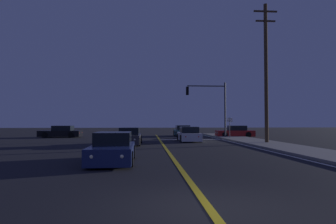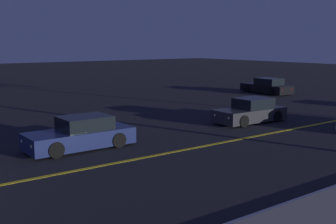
% 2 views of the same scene
% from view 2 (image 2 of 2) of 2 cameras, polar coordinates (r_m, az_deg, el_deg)
% --- Properties ---
extents(lane_line_center, '(0.20, 42.42, 0.01)m').
position_cam_2_polar(lane_line_center, '(18.51, 6.69, -4.28)').
color(lane_line_center, gold).
rests_on(lane_line_center, ground).
extents(car_far_approaching_charcoal, '(1.93, 4.28, 1.34)m').
position_cam_2_polar(car_far_approaching_charcoal, '(23.70, 11.18, 0.04)').
color(car_far_approaching_charcoal, '#2D2D33').
rests_on(car_far_approaching_charcoal, ground).
extents(car_side_waiting_black, '(4.75, 2.06, 1.34)m').
position_cam_2_polar(car_side_waiting_black, '(37.57, 13.31, 3.38)').
color(car_side_waiting_black, black).
rests_on(car_side_waiting_black, ground).
extents(car_lead_oncoming_navy, '(1.95, 4.51, 1.34)m').
position_cam_2_polar(car_lead_oncoming_navy, '(17.87, -11.79, -3.02)').
color(car_lead_oncoming_navy, navy).
rests_on(car_lead_oncoming_navy, ground).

